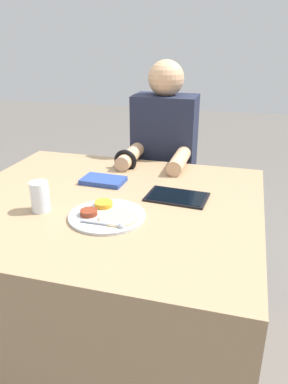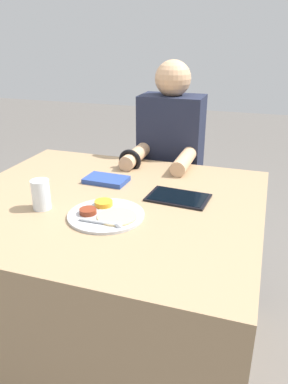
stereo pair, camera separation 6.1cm
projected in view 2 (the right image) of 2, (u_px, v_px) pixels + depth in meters
name	position (u px, v px, depth m)	size (l,w,h in m)	color
ground_plane	(113.00, 352.00, 1.74)	(12.00, 12.00, 0.00)	#605B56
dining_table	(110.00, 283.00, 1.59)	(1.16, 1.03, 0.78)	#9E7F5B
thali_tray	(106.00, 214.00, 1.30)	(0.27, 0.27, 0.03)	#B7BABF
red_notebook	(106.00, 180.00, 1.60)	(0.18, 0.12, 0.02)	silver
tablet_device	(178.00, 197.00, 1.44)	(0.24, 0.17, 0.01)	black
person_diner	(169.00, 184.00, 2.06)	(0.34, 0.47, 1.25)	black
drinking_glass	(41.00, 195.00, 1.34)	(0.07, 0.07, 0.11)	silver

